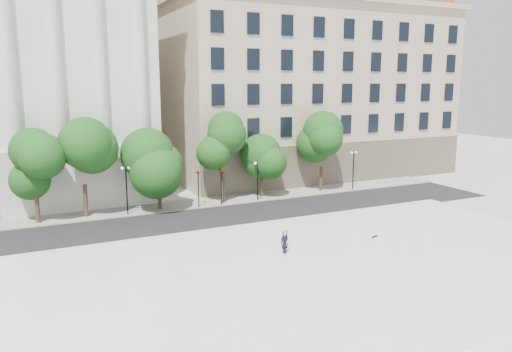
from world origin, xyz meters
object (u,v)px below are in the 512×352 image
at_px(traffic_light_west, 198,171).
at_px(skateboard, 375,237).
at_px(traffic_light_east, 221,168).
at_px(person_lying, 285,250).

height_order(traffic_light_west, skateboard, traffic_light_west).
bearing_deg(traffic_light_east, traffic_light_west, 180.00).
distance_m(traffic_light_east, skateboard, 17.25).
xyz_separation_m(traffic_light_east, person_lying, (-1.72, -16.01, -3.05)).
bearing_deg(traffic_light_west, person_lying, -87.77).
relative_size(traffic_light_west, traffic_light_east, 0.98).
distance_m(person_lying, skateboard, 7.92).
xyz_separation_m(traffic_light_west, traffic_light_east, (2.34, 0.00, 0.09)).
distance_m(traffic_light_east, person_lying, 16.39).
relative_size(traffic_light_east, skateboard, 6.08).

